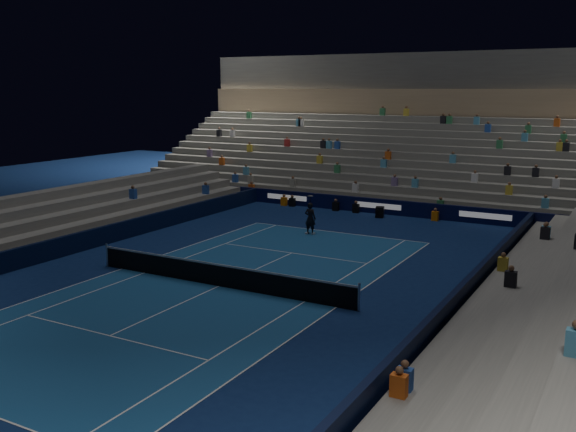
# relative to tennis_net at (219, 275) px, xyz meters

# --- Properties ---
(ground) EXTENTS (90.00, 90.00, 0.00)m
(ground) POSITION_rel_tennis_net_xyz_m (0.00, 0.00, -0.50)
(ground) COLOR #0D1F4E
(ground) RESTS_ON ground
(court_surface) EXTENTS (10.97, 23.77, 0.01)m
(court_surface) POSITION_rel_tennis_net_xyz_m (0.00, 0.00, -0.50)
(court_surface) COLOR navy
(court_surface) RESTS_ON ground
(sponsor_barrier_far) EXTENTS (44.00, 0.25, 1.00)m
(sponsor_barrier_far) POSITION_rel_tennis_net_xyz_m (0.00, 18.50, -0.00)
(sponsor_barrier_far) COLOR black
(sponsor_barrier_far) RESTS_ON ground
(sponsor_barrier_east) EXTENTS (0.25, 37.00, 1.00)m
(sponsor_barrier_east) POSITION_rel_tennis_net_xyz_m (9.70, 0.00, -0.00)
(sponsor_barrier_east) COLOR black
(sponsor_barrier_east) RESTS_ON ground
(sponsor_barrier_west) EXTENTS (0.25, 37.00, 1.00)m
(sponsor_barrier_west) POSITION_rel_tennis_net_xyz_m (-9.70, 0.00, -0.00)
(sponsor_barrier_west) COLOR black
(sponsor_barrier_west) RESTS_ON ground
(grandstand_main) EXTENTS (44.00, 15.20, 11.20)m
(grandstand_main) POSITION_rel_tennis_net_xyz_m (0.00, 27.90, 2.87)
(grandstand_main) COLOR slate
(grandstand_main) RESTS_ON ground
(grandstand_east) EXTENTS (5.00, 37.00, 2.50)m
(grandstand_east) POSITION_rel_tennis_net_xyz_m (13.17, 0.00, 0.41)
(grandstand_east) COLOR slate
(grandstand_east) RESTS_ON ground
(grandstand_west) EXTENTS (5.00, 37.00, 2.50)m
(grandstand_west) POSITION_rel_tennis_net_xyz_m (-13.17, 0.00, 0.41)
(grandstand_west) COLOR slate
(grandstand_west) RESTS_ON ground
(tennis_net) EXTENTS (12.90, 0.10, 1.10)m
(tennis_net) POSITION_rel_tennis_net_xyz_m (0.00, 0.00, 0.00)
(tennis_net) COLOR #B2B2B7
(tennis_net) RESTS_ON ground
(tennis_player) EXTENTS (0.68, 0.45, 1.85)m
(tennis_player) POSITION_rel_tennis_net_xyz_m (-1.18, 10.73, 0.42)
(tennis_player) COLOR black
(tennis_player) RESTS_ON ground
(broadcast_camera) EXTENTS (0.66, 1.05, 0.69)m
(broadcast_camera) POSITION_rel_tennis_net_xyz_m (0.52, 17.31, -0.15)
(broadcast_camera) COLOR black
(broadcast_camera) RESTS_ON ground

